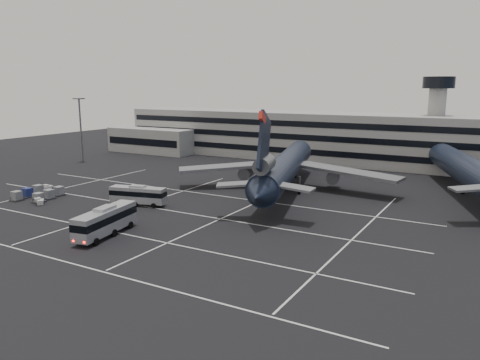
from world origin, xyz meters
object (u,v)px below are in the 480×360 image
trijet_main (285,167)px  tug_a (48,188)px  bus_near (106,220)px  uld_cluster (38,194)px  bus_far (138,194)px

trijet_main → tug_a: bearing=-167.3°
bus_near → tug_a: 36.98m
trijet_main → uld_cluster: 49.39m
trijet_main → uld_cluster: (-39.64, -29.14, -4.35)m
bus_near → bus_far: bus_near is taller
bus_near → tug_a: size_ratio=5.75×
trijet_main → uld_cluster: size_ratio=5.95×
bus_near → trijet_main: bearing=64.9°
uld_cluster → bus_near: bearing=-19.9°
bus_far → tug_a: size_ratio=4.96×
bus_far → uld_cluster: bearing=90.8°
bus_far → tug_a: (-25.16, 0.06, -1.47)m
bus_near → uld_cluster: 30.85m
trijet_main → uld_cluster: trijet_main is taller
bus_far → uld_cluster: (-20.86, -5.48, -1.14)m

